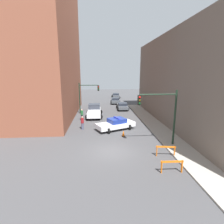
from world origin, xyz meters
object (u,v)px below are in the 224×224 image
at_px(parked_car_near, 122,106).
at_px(barrier_mid, 166,149).
at_px(parked_car_far, 116,95).
at_px(traffic_cone, 123,133).
at_px(traffic_light_near, 163,109).
at_px(pedestrian_crossing, 82,123).
at_px(barrier_front, 172,164).
at_px(traffic_light_far, 86,94).
at_px(parked_car_mid, 115,100).
at_px(white_truck, 94,111).
at_px(police_car, 116,124).
at_px(pedestrian_corner, 82,115).

xyz_separation_m(parked_car_near, barrier_mid, (1.05, -19.28, -0.06)).
bearing_deg(parked_car_far, traffic_cone, -93.01).
distance_m(traffic_light_near, pedestrian_crossing, 10.00).
relative_size(traffic_light_near, parked_car_near, 1.19).
relative_size(pedestrian_crossing, barrier_front, 1.04).
xyz_separation_m(barrier_front, barrier_mid, (0.49, 2.43, 0.00)).
height_order(pedestrian_crossing, barrier_front, pedestrian_crossing).
distance_m(traffic_light_far, parked_car_mid, 11.55).
xyz_separation_m(traffic_light_near, barrier_front, (-0.87, -4.62, -2.91)).
xyz_separation_m(traffic_light_near, white_truck, (-6.64, 12.02, -2.62)).
height_order(traffic_light_near, traffic_cone, traffic_light_near).
distance_m(parked_car_far, pedestrian_crossing, 28.25).
distance_m(parked_car_near, barrier_front, 21.72).
bearing_deg(parked_car_mid, traffic_light_near, -80.73).
height_order(police_car, pedestrian_corner, pedestrian_corner).
bearing_deg(traffic_cone, pedestrian_crossing, 149.78).
xyz_separation_m(traffic_light_near, barrier_mid, (-0.38, -2.18, -2.91)).
bearing_deg(white_truck, pedestrian_corner, -127.63).
relative_size(traffic_light_far, white_truck, 0.96).
relative_size(traffic_light_far, barrier_front, 3.25).
bearing_deg(traffic_cone, white_truck, 110.23).
bearing_deg(white_truck, pedestrian_crossing, -100.87).
bearing_deg(parked_car_mid, pedestrian_corner, -109.62).
height_order(traffic_light_near, police_car, traffic_light_near).
distance_m(white_truck, barrier_mid, 15.53).
relative_size(traffic_light_near, traffic_light_far, 1.00).
bearing_deg(white_truck, police_car, -67.64).
xyz_separation_m(traffic_light_near, pedestrian_corner, (-8.38, 9.79, -2.67)).
distance_m(police_car, barrier_mid, 8.09).
height_order(white_truck, parked_car_far, white_truck).
height_order(traffic_light_near, pedestrian_crossing, traffic_light_near).
relative_size(traffic_light_far, traffic_cone, 7.93).
distance_m(white_truck, parked_car_far, 21.61).
xyz_separation_m(white_truck, pedestrian_corner, (-1.73, -2.23, -0.04)).
distance_m(traffic_light_near, traffic_cone, 5.33).
xyz_separation_m(pedestrian_crossing, barrier_mid, (7.55, -7.68, -0.24)).
bearing_deg(barrier_front, traffic_cone, 107.74).
relative_size(parked_car_far, pedestrian_crossing, 2.61).
relative_size(traffic_light_near, traffic_cone, 7.93).
distance_m(police_car, pedestrian_corner, 6.51).
bearing_deg(parked_car_mid, parked_car_far, 88.28).
bearing_deg(parked_car_far, parked_car_mid, -95.07).
relative_size(police_car, pedestrian_corner, 3.04).
distance_m(traffic_light_far, parked_car_far, 19.93).
distance_m(white_truck, pedestrian_corner, 2.82).
bearing_deg(traffic_cone, barrier_front, -72.26).
relative_size(pedestrian_corner, barrier_front, 1.04).
height_order(white_truck, barrier_front, white_truck).
xyz_separation_m(police_car, traffic_cone, (0.60, -2.36, -0.41)).
bearing_deg(parked_car_mid, barrier_mid, -81.98).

